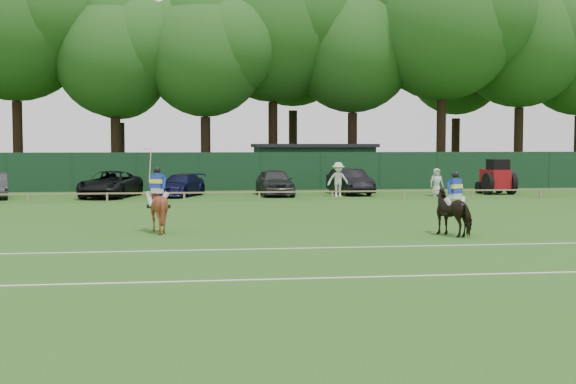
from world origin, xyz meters
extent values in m
plane|color=#1E4C14|center=(0.00, 0.00, 0.00)|extent=(160.00, 160.00, 0.00)
imported|color=black|center=(5.89, 1.43, 0.78)|extent=(1.55, 2.03, 1.56)
imported|color=maroon|center=(-3.95, 3.75, 0.85)|extent=(1.96, 2.03, 1.71)
imported|color=black|center=(-7.16, 21.52, 0.75)|extent=(3.70, 5.81, 1.49)
imported|color=#111337|center=(-3.20, 21.86, 0.64)|extent=(3.36, 4.78, 1.28)
imported|color=#323234|center=(2.29, 21.77, 0.79)|extent=(2.05, 4.73, 1.59)
imported|color=black|center=(6.92, 22.24, 0.76)|extent=(2.16, 4.80, 1.53)
imported|color=silver|center=(5.80, 20.32, 0.99)|extent=(1.29, 0.75, 1.98)
imported|color=silver|center=(11.67, 20.41, 0.81)|extent=(1.02, 0.77, 1.61)
imported|color=beige|center=(11.55, 19.95, 0.81)|extent=(0.82, 0.55, 1.62)
cube|color=silver|center=(5.89, 1.43, 1.33)|extent=(0.44, 0.39, 0.18)
cube|color=#1731A9|center=(5.89, 1.43, 1.65)|extent=(0.49, 0.45, 0.51)
cube|color=yellow|center=(5.89, 1.43, 1.63)|extent=(0.51, 0.44, 0.18)
sphere|color=black|center=(5.89, 1.43, 2.02)|extent=(0.25, 0.25, 0.25)
cylinder|color=silver|center=(6.15, 1.50, 1.03)|extent=(0.38, 0.46, 0.59)
cylinder|color=silver|center=(5.68, 1.27, 1.03)|extent=(0.48, 0.27, 0.59)
cube|color=silver|center=(-3.95, 3.75, 1.45)|extent=(0.44, 0.40, 0.18)
cube|color=#1731A9|center=(-3.95, 3.75, 1.77)|extent=(0.50, 0.46, 0.51)
cube|color=yellow|center=(-3.95, 3.75, 1.75)|extent=(0.52, 0.46, 0.18)
sphere|color=black|center=(-3.95, 3.75, 2.14)|extent=(0.25, 0.25, 0.25)
cylinder|color=silver|center=(-3.74, 3.58, 1.15)|extent=(0.49, 0.26, 0.59)
cylinder|color=silver|center=(-4.20, 3.83, 1.15)|extent=(0.36, 0.47, 0.59)
cylinder|color=tan|center=(-4.18, 3.94, 2.32)|extent=(0.09, 0.64, 1.17)
cube|color=silver|center=(0.00, -6.00, 0.01)|extent=(60.00, 0.10, 0.01)
cube|color=silver|center=(0.00, -1.00, 0.01)|extent=(60.00, 0.10, 0.01)
cube|color=#997F5B|center=(0.00, 18.00, 0.45)|extent=(62.00, 0.08, 0.08)
cube|color=#14351E|center=(0.00, 27.00, 1.25)|extent=(92.00, 0.04, 2.50)
cube|color=#14331E|center=(6.00, 30.00, 1.40)|extent=(8.00, 4.00, 2.80)
cube|color=black|center=(6.00, 30.00, 2.92)|extent=(8.40, 4.40, 0.24)
cube|color=maroon|center=(15.77, 21.50, 0.92)|extent=(1.19, 2.13, 1.14)
cube|color=black|center=(15.78, 21.15, 1.71)|extent=(1.08, 1.17, 0.79)
cylinder|color=black|center=(15.04, 20.87, 0.66)|extent=(0.29, 1.32, 1.32)
cylinder|color=black|center=(16.53, 20.90, 0.66)|extent=(0.29, 1.32, 1.32)
cylinder|color=black|center=(15.09, 22.36, 0.35)|extent=(0.28, 0.71, 0.70)
cylinder|color=black|center=(16.41, 22.39, 0.35)|extent=(0.28, 0.71, 0.70)
camera|label=1|loc=(-3.08, -23.04, 3.06)|focal=48.00mm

